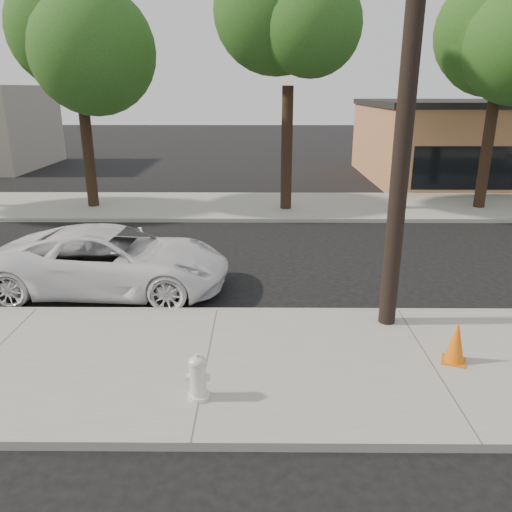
# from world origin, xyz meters

# --- Properties ---
(ground) EXTENTS (120.00, 120.00, 0.00)m
(ground) POSITION_xyz_m (0.00, 0.00, 0.00)
(ground) COLOR black
(ground) RESTS_ON ground
(near_sidewalk) EXTENTS (90.00, 4.40, 0.15)m
(near_sidewalk) POSITION_xyz_m (0.00, -4.30, 0.07)
(near_sidewalk) COLOR gray
(near_sidewalk) RESTS_ON ground
(far_sidewalk) EXTENTS (90.00, 5.00, 0.15)m
(far_sidewalk) POSITION_xyz_m (0.00, 8.50, 0.07)
(far_sidewalk) COLOR gray
(far_sidewalk) RESTS_ON ground
(curb_near) EXTENTS (90.00, 0.12, 0.16)m
(curb_near) POSITION_xyz_m (0.00, -2.10, 0.07)
(curb_near) COLOR #9E9B93
(curb_near) RESTS_ON ground
(utility_pole) EXTENTS (1.40, 0.34, 9.00)m
(utility_pole) POSITION_xyz_m (3.60, -2.70, 4.70)
(utility_pole) COLOR black
(utility_pole) RESTS_ON near_sidewalk
(tree_b) EXTENTS (4.34, 4.20, 8.45)m
(tree_b) POSITION_xyz_m (-5.81, 8.06, 6.15)
(tree_b) COLOR black
(tree_b) RESTS_ON far_sidewalk
(tree_c) EXTENTS (4.96, 4.80, 9.55)m
(tree_c) POSITION_xyz_m (2.22, 7.64, 6.91)
(tree_c) COLOR black
(tree_c) RESTS_ON far_sidewalk
(tree_d) EXTENTS (4.50, 4.35, 8.75)m
(tree_d) POSITION_xyz_m (10.20, 7.95, 6.37)
(tree_d) COLOR black
(tree_d) RESTS_ON far_sidewalk
(police_cruiser) EXTENTS (5.83, 2.94, 1.58)m
(police_cruiser) POSITION_xyz_m (-2.67, -0.65, 0.79)
(police_cruiser) COLOR white
(police_cruiser) RESTS_ON ground
(fire_hydrant) EXTENTS (0.38, 0.35, 0.73)m
(fire_hydrant) POSITION_xyz_m (-0.01, -5.43, 0.50)
(fire_hydrant) COLOR silver
(fire_hydrant) RESTS_ON near_sidewalk
(traffic_cone) EXTENTS (0.52, 0.52, 0.78)m
(traffic_cone) POSITION_xyz_m (4.41, -4.30, 0.53)
(traffic_cone) COLOR orange
(traffic_cone) RESTS_ON near_sidewalk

